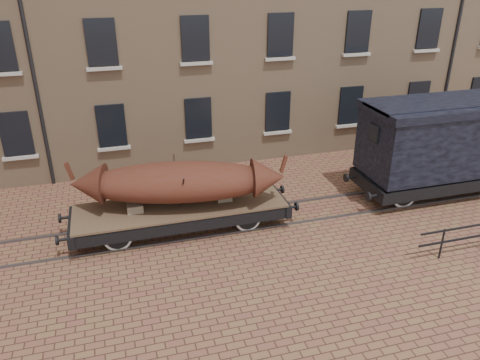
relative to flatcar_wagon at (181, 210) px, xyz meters
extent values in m
plane|color=brown|center=(4.15, 0.00, -0.72)|extent=(90.00, 90.00, 0.00)
cube|color=black|center=(-5.35, 4.96, 1.48)|extent=(1.10, 0.12, 1.70)
cube|color=#B5B0A5|center=(-5.35, 4.90, 0.53)|extent=(1.30, 0.18, 0.12)
cube|color=black|center=(-1.85, 4.96, 1.48)|extent=(1.10, 0.12, 1.70)
cube|color=#B5B0A5|center=(-1.85, 4.90, 0.53)|extent=(1.30, 0.18, 0.12)
cube|color=black|center=(1.65, 4.96, 1.48)|extent=(1.10, 0.12, 1.70)
cube|color=#B5B0A5|center=(1.65, 4.90, 0.53)|extent=(1.30, 0.18, 0.12)
cube|color=black|center=(5.15, 4.96, 1.48)|extent=(1.10, 0.12, 1.70)
cube|color=#B5B0A5|center=(5.15, 4.90, 0.53)|extent=(1.30, 0.18, 0.12)
cube|color=black|center=(8.65, 4.96, 1.48)|extent=(1.10, 0.12, 1.70)
cube|color=#B5B0A5|center=(8.65, 4.90, 0.53)|extent=(1.30, 0.18, 0.12)
cube|color=black|center=(12.15, 4.96, 1.48)|extent=(1.10, 0.12, 1.70)
cube|color=#B5B0A5|center=(12.15, 4.90, 0.53)|extent=(1.30, 0.18, 0.12)
cube|color=black|center=(15.65, 4.96, 1.48)|extent=(1.10, 0.12, 1.70)
cube|color=#B5B0A5|center=(15.65, 4.90, 0.53)|extent=(1.30, 0.18, 0.12)
cube|color=#B5B0A5|center=(-5.35, 4.90, 3.73)|extent=(1.30, 0.18, 0.12)
cube|color=black|center=(-1.85, 4.96, 4.68)|extent=(1.10, 0.12, 1.70)
cube|color=#B5B0A5|center=(-1.85, 4.90, 3.73)|extent=(1.30, 0.18, 0.12)
cube|color=black|center=(1.65, 4.96, 4.68)|extent=(1.10, 0.12, 1.70)
cube|color=#B5B0A5|center=(1.65, 4.90, 3.73)|extent=(1.30, 0.18, 0.12)
cube|color=black|center=(5.15, 4.96, 4.68)|extent=(1.10, 0.12, 1.70)
cube|color=#B5B0A5|center=(5.15, 4.90, 3.73)|extent=(1.30, 0.18, 0.12)
cube|color=black|center=(8.65, 4.96, 4.68)|extent=(1.10, 0.12, 1.70)
cube|color=#B5B0A5|center=(8.65, 4.90, 3.73)|extent=(1.30, 0.18, 0.12)
cube|color=black|center=(12.15, 4.96, 4.68)|extent=(1.10, 0.12, 1.70)
cube|color=#B5B0A5|center=(12.15, 4.90, 3.73)|extent=(1.30, 0.18, 0.12)
cube|color=#59595E|center=(4.15, -0.72, -0.69)|extent=(30.00, 0.08, 0.06)
cube|color=#59595E|center=(4.15, 0.72, -0.69)|extent=(30.00, 0.08, 0.06)
cylinder|color=black|center=(7.15, -3.80, -0.22)|extent=(0.06, 0.06, 1.00)
cube|color=brown|center=(0.00, 0.00, 0.13)|extent=(6.78, 1.99, 0.11)
cube|color=black|center=(0.00, -0.92, -0.09)|extent=(6.78, 0.14, 0.41)
cube|color=black|center=(0.00, 0.92, -0.09)|extent=(6.78, 0.14, 0.41)
cube|color=black|center=(-3.39, 0.00, -0.09)|extent=(0.20, 2.08, 0.41)
cylinder|color=black|center=(-3.64, -0.68, -0.09)|extent=(0.32, 0.09, 0.09)
cylinder|color=black|center=(-3.80, -0.68, -0.09)|extent=(0.07, 0.29, 0.29)
cylinder|color=black|center=(-3.64, 0.68, -0.09)|extent=(0.32, 0.09, 0.09)
cylinder|color=black|center=(-3.80, 0.68, -0.09)|extent=(0.07, 0.29, 0.29)
cube|color=black|center=(3.39, 0.00, -0.09)|extent=(0.20, 2.08, 0.41)
cylinder|color=black|center=(3.64, -0.68, -0.09)|extent=(0.32, 0.09, 0.09)
cylinder|color=black|center=(3.80, -0.68, -0.09)|extent=(0.07, 0.29, 0.29)
cylinder|color=black|center=(3.64, 0.68, -0.09)|extent=(0.32, 0.09, 0.09)
cylinder|color=black|center=(3.80, 0.68, -0.09)|extent=(0.07, 0.29, 0.29)
cylinder|color=black|center=(-2.08, 0.00, -0.29)|extent=(0.09, 1.72, 0.09)
cylinder|color=silver|center=(-2.08, -0.72, -0.29)|extent=(0.87, 0.06, 0.87)
cylinder|color=black|center=(-2.08, -0.72, -0.29)|extent=(0.71, 0.09, 0.71)
cube|color=black|center=(-2.08, -0.83, -0.07)|extent=(0.81, 0.07, 0.09)
cylinder|color=silver|center=(-2.08, 0.72, -0.29)|extent=(0.87, 0.06, 0.87)
cylinder|color=black|center=(-2.08, 0.72, -0.29)|extent=(0.71, 0.09, 0.71)
cube|color=black|center=(-2.08, 0.83, -0.07)|extent=(0.81, 0.07, 0.09)
cylinder|color=black|center=(2.08, 0.00, -0.29)|extent=(0.09, 1.72, 0.09)
cylinder|color=silver|center=(2.08, -0.72, -0.29)|extent=(0.87, 0.06, 0.87)
cylinder|color=black|center=(2.08, -0.72, -0.29)|extent=(0.71, 0.09, 0.71)
cube|color=black|center=(2.08, -0.83, -0.07)|extent=(0.81, 0.07, 0.09)
cylinder|color=silver|center=(2.08, 0.72, -0.29)|extent=(0.87, 0.06, 0.87)
cylinder|color=black|center=(2.08, 0.72, -0.29)|extent=(0.71, 0.09, 0.71)
cube|color=black|center=(2.08, 0.83, -0.07)|extent=(0.81, 0.07, 0.09)
cube|color=black|center=(0.00, 0.00, -0.22)|extent=(3.62, 0.05, 0.05)
cube|color=#817259|center=(-1.45, 0.00, 0.31)|extent=(0.50, 0.45, 0.25)
cube|color=#817259|center=(1.45, 0.00, 0.31)|extent=(0.50, 0.45, 0.25)
ellipsoid|color=#491E11|center=(0.01, 0.00, 1.01)|extent=(6.29, 3.00, 1.21)
cone|color=#491E11|center=(-2.80, 0.55, 1.07)|extent=(1.24, 1.32, 1.15)
cube|color=#491E11|center=(-3.26, 0.64, 1.51)|extent=(0.26, 0.17, 0.58)
cone|color=#491E11|center=(2.82, -0.55, 1.07)|extent=(1.24, 1.32, 1.15)
cube|color=#491E11|center=(3.28, -0.64, 1.51)|extent=(0.26, 0.17, 0.58)
cylinder|color=#32221B|center=(0.01, -0.49, 0.89)|extent=(0.05, 1.03, 1.44)
cylinder|color=#32221B|center=(0.01, 0.49, 0.89)|extent=(0.05, 1.03, 1.44)
cube|color=black|center=(9.87, -1.11, -0.02)|extent=(6.03, 0.16, 0.45)
cube|color=black|center=(9.87, 1.11, -0.02)|extent=(6.03, 0.16, 0.45)
cube|color=black|center=(6.86, 0.00, -0.02)|extent=(0.22, 2.41, 0.45)
cylinder|color=black|center=(6.40, -0.80, -0.02)|extent=(0.08, 0.32, 0.32)
cylinder|color=black|center=(6.40, 0.80, -0.02)|extent=(0.08, 0.32, 0.32)
cylinder|color=black|center=(7.96, 0.00, -0.24)|extent=(0.10, 1.91, 0.10)
cylinder|color=silver|center=(7.96, -0.72, -0.24)|extent=(0.96, 0.07, 0.96)
cylinder|color=black|center=(7.96, -0.72, -0.24)|extent=(0.79, 0.10, 0.79)
cylinder|color=silver|center=(7.96, 0.72, -0.24)|extent=(0.96, 0.07, 0.96)
cylinder|color=black|center=(7.96, 0.72, -0.24)|extent=(0.79, 0.10, 0.79)
cylinder|color=black|center=(11.78, 0.00, -0.24)|extent=(0.10, 1.91, 0.10)
cylinder|color=silver|center=(11.78, 0.72, -0.24)|extent=(0.96, 0.07, 0.96)
cylinder|color=black|center=(11.78, 0.72, -0.24)|extent=(0.79, 0.10, 0.79)
cube|color=black|center=(9.87, 0.00, 1.44)|extent=(6.03, 2.41, 2.31)
cube|color=black|center=(9.87, 0.00, 2.74)|extent=(6.21, 2.56, 0.28)
cube|color=black|center=(9.87, 0.00, 2.85)|extent=(6.21, 1.71, 0.12)
cube|color=black|center=(6.84, 0.00, 1.99)|extent=(0.08, 0.60, 0.60)
camera|label=1|loc=(-1.86, -13.42, 7.35)|focal=35.00mm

